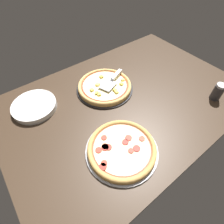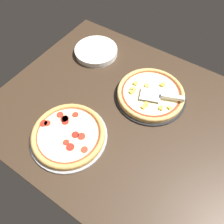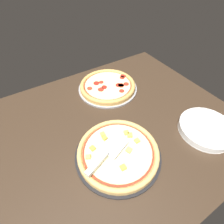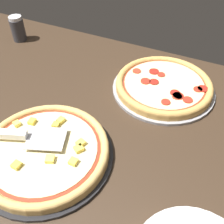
# 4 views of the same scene
# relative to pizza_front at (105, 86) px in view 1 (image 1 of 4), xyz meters

# --- Properties ---
(ground_plane) EXTENTS (1.51, 1.03, 0.04)m
(ground_plane) POSITION_rel_pizza_front_xyz_m (-0.05, 0.16, -0.04)
(ground_plane) COLOR #38281C
(pizza_pan_front) EXTENTS (0.37, 0.37, 0.01)m
(pizza_pan_front) POSITION_rel_pizza_front_xyz_m (-0.00, -0.00, -0.02)
(pizza_pan_front) COLOR black
(pizza_pan_front) RESTS_ON ground_plane
(pizza_front) EXTENTS (0.35, 0.35, 0.04)m
(pizza_front) POSITION_rel_pizza_front_xyz_m (0.00, 0.00, 0.00)
(pizza_front) COLOR #DBAD60
(pizza_front) RESTS_ON pizza_pan_front
(pizza_pan_back) EXTENTS (0.36, 0.36, 0.01)m
(pizza_pan_back) POSITION_rel_pizza_front_xyz_m (0.20, 0.42, -0.02)
(pizza_pan_back) COLOR #939399
(pizza_pan_back) RESTS_ON ground_plane
(pizza_back) EXTENTS (0.33, 0.33, 0.03)m
(pizza_back) POSITION_rel_pizza_front_xyz_m (0.20, 0.42, -0.00)
(pizza_back) COLOR tan
(pizza_back) RESTS_ON pizza_pan_back
(serving_spatula) EXTENTS (0.22, 0.13, 0.02)m
(serving_spatula) POSITION_rel_pizza_front_xyz_m (-0.08, -0.00, 0.03)
(serving_spatula) COLOR #B7B7BC
(serving_spatula) RESTS_ON pizza_front
(plate_stack) EXTENTS (0.26, 0.26, 0.04)m
(plate_stack) POSITION_rel_pizza_front_xyz_m (0.43, -0.11, -0.01)
(plate_stack) COLOR white
(plate_stack) RESTS_ON ground_plane
(parmesan_shaker) EXTENTS (0.06, 0.06, 0.11)m
(parmesan_shaker) POSITION_rel_pizza_front_xyz_m (-0.50, 0.49, 0.03)
(parmesan_shaker) COLOR #333338
(parmesan_shaker) RESTS_ON ground_plane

